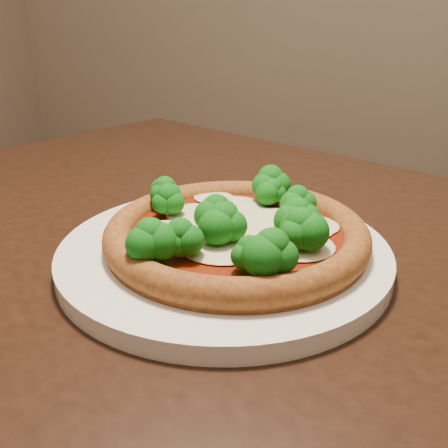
% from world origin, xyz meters
% --- Properties ---
extents(dining_table, '(1.30, 1.14, 0.75)m').
position_xyz_m(dining_table, '(-0.12, -0.03, 0.64)').
color(dining_table, black).
rests_on(dining_table, floor).
extents(plate, '(0.33, 0.33, 0.02)m').
position_xyz_m(plate, '(-0.09, -0.07, 0.76)').
color(plate, white).
rests_on(plate, dining_table).
extents(pizza, '(0.26, 0.26, 0.06)m').
position_xyz_m(pizza, '(-0.07, -0.07, 0.79)').
color(pizza, brown).
rests_on(pizza, plate).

